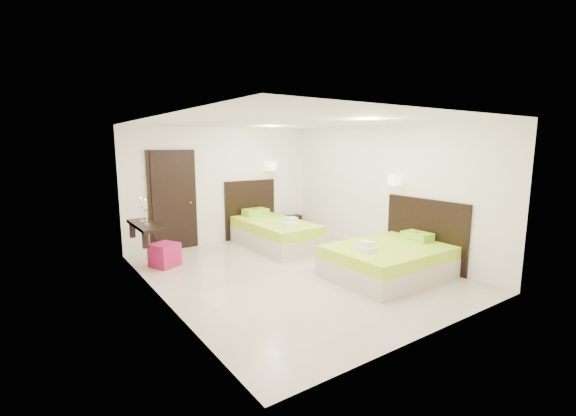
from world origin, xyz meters
TOP-DOWN VIEW (x-y plane):
  - floor at (0.00, 0.00)m, footprint 5.50×5.50m
  - bed_single at (0.67, 1.72)m, footprint 1.33×2.22m
  - bed_double at (1.32, -1.06)m, footprint 2.00×1.70m
  - nightstand at (1.84, 2.74)m, footprint 0.49×0.44m
  - ottoman at (-1.74, 1.63)m, footprint 0.57×0.57m
  - door at (-1.20, 2.70)m, footprint 1.02×0.15m
  - console_shelf at (-2.08, 1.60)m, footprint 0.35×1.20m

SIDE VIEW (x-z plane):
  - floor at x=0.00m, z-range 0.00..0.00m
  - nightstand at x=1.84m, z-range 0.00..0.43m
  - ottoman at x=-1.74m, z-range 0.00..0.43m
  - bed_double at x=1.32m, z-range -0.53..1.12m
  - bed_single at x=0.67m, z-range -0.59..1.24m
  - console_shelf at x=-2.08m, z-range 0.42..1.21m
  - door at x=-1.20m, z-range -0.02..2.12m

